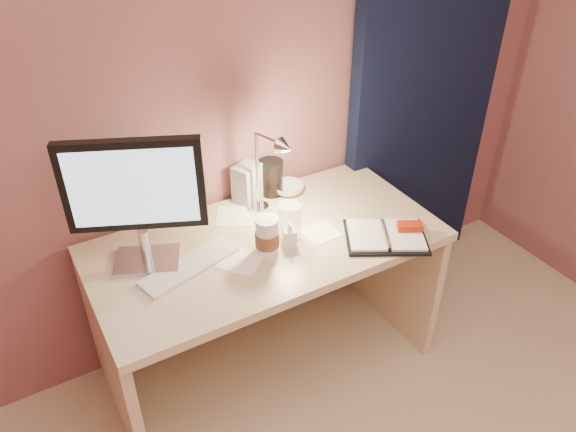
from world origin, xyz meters
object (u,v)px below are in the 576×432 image
keyboard (190,266)px  product_box (247,183)px  bowl (288,189)px  lotion_bottle (290,234)px  monitor (136,193)px  planner (388,235)px  coffee_cup (267,236)px  desk (259,273)px  clear_cup (290,222)px  desk_lamp (261,171)px  dark_jar (271,179)px

keyboard → product_box: size_ratio=2.31×
keyboard → bowl: bearing=9.5°
keyboard → lotion_bottle: (0.39, -0.06, 0.05)m
monitor → planner: (0.88, -0.33, -0.30)m
coffee_cup → product_box: (0.10, 0.37, 0.01)m
desk → keyboard: keyboard is taller
clear_cup → lotion_bottle: bearing=-120.7°
desk → lotion_bottle: lotion_bottle is taller
product_box → keyboard: bearing=-166.6°
desk_lamp → dark_jar: bearing=33.0°
desk_lamp → coffee_cup: bearing=-130.4°
clear_cup → dark_jar: bearing=73.4°
lotion_bottle → coffee_cup: bearing=173.6°
coffee_cup → clear_cup: 0.12m
clear_cup → desk_lamp: 0.23m
coffee_cup → product_box: product_box is taller
desk → keyboard: bearing=-165.3°
clear_cup → bowl: 0.35m
planner → dark_jar: bearing=143.5°
coffee_cup → planner: bearing=-19.7°
monitor → clear_cup: bearing=10.0°
desk → clear_cup: clear_cup is taller
monitor → desk_lamp: (0.50, 0.03, -0.07)m
clear_cup → bowl: clear_cup is taller
desk → keyboard: size_ratio=3.56×
bowl → keyboard: bearing=-154.7°
planner → clear_cup: 0.40m
bowl → product_box: (-0.18, 0.04, 0.06)m
keyboard → bowl: bowl is taller
planner → desk_lamp: 0.57m
keyboard → coffee_cup: coffee_cup is taller
lotion_bottle → product_box: product_box is taller
keyboard → product_box: 0.52m
coffee_cup → clear_cup: size_ratio=0.96×
bowl → clear_cup: bearing=-119.1°
bowl → lotion_bottle: (-0.19, -0.34, 0.03)m
desk → bowl: (0.25, 0.19, 0.25)m
planner → monitor: bearing=-171.3°
keyboard → desk_lamp: 0.47m
planner → keyboard: bearing=-167.0°
monitor → coffee_cup: bearing=2.6°
product_box → desk_lamp: (-0.02, -0.18, 0.15)m
keyboard → product_box: bearing=22.5°
planner → product_box: product_box is taller
clear_cup → bowl: (0.17, 0.30, -0.06)m
desk → coffee_cup: 0.33m
desk_lamp → lotion_bottle: bearing=-103.7°
lotion_bottle → desk: bearing=112.4°
planner → lotion_bottle: (-0.36, 0.15, 0.04)m
monitor → planner: bearing=3.4°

